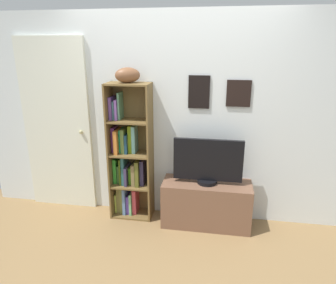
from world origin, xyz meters
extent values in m
cube|color=olive|center=(0.00, 0.00, -0.02)|extent=(5.20, 5.20, 0.04)
cube|color=silver|center=(0.00, 1.13, 1.18)|extent=(4.80, 0.06, 2.36)
cube|color=black|center=(0.25, 1.09, 1.51)|extent=(0.23, 0.02, 0.36)
cube|color=tan|center=(0.25, 1.09, 1.51)|extent=(0.18, 0.01, 0.31)
cube|color=black|center=(0.68, 1.09, 1.50)|extent=(0.26, 0.02, 0.28)
cube|color=tan|center=(0.68, 1.09, 1.50)|extent=(0.21, 0.01, 0.23)
cube|color=brown|center=(-0.74, 0.96, 0.80)|extent=(0.02, 0.28, 1.61)
cube|color=brown|center=(-0.27, 0.96, 0.80)|extent=(0.02, 0.28, 1.61)
cube|color=brown|center=(-0.51, 1.10, 0.80)|extent=(0.49, 0.01, 1.61)
cube|color=brown|center=(-0.51, 0.96, 0.01)|extent=(0.45, 0.27, 0.02)
cube|color=brown|center=(-0.51, 0.96, 0.40)|extent=(0.45, 0.27, 0.02)
cube|color=brown|center=(-0.51, 0.96, 0.79)|extent=(0.45, 0.27, 0.02)
cube|color=brown|center=(-0.51, 0.96, 1.19)|extent=(0.45, 0.27, 0.02)
cube|color=brown|center=(-0.51, 0.96, 1.60)|extent=(0.45, 0.27, 0.02)
cube|color=#ACC647|center=(-0.71, 1.01, 0.14)|extent=(0.02, 0.16, 0.24)
cube|color=olive|center=(-0.68, 1.01, 0.18)|extent=(0.04, 0.17, 0.33)
cube|color=olive|center=(-0.64, 1.00, 0.18)|extent=(0.04, 0.18, 0.33)
cube|color=#597BA9|center=(-0.60, 0.99, 0.19)|extent=(0.03, 0.21, 0.33)
cube|color=#6444AB|center=(-0.56, 1.00, 0.14)|extent=(0.04, 0.18, 0.23)
cube|color=#6FB274|center=(-0.52, 0.99, 0.15)|extent=(0.03, 0.20, 0.27)
cube|color=#CB4452|center=(-0.48, 1.00, 0.18)|extent=(0.04, 0.17, 0.31)
cube|color=green|center=(-0.70, 1.01, 0.56)|extent=(0.04, 0.17, 0.30)
cube|color=#355B28|center=(-0.66, 1.01, 0.52)|extent=(0.03, 0.17, 0.23)
cube|color=#3C520F|center=(-0.63, 0.99, 0.57)|extent=(0.02, 0.20, 0.32)
cube|color=#295B5C|center=(-0.59, 0.99, 0.58)|extent=(0.04, 0.20, 0.34)
cube|color=#373050|center=(-0.56, 0.98, 0.52)|extent=(0.03, 0.23, 0.23)
cube|color=#539E1D|center=(-0.52, 1.01, 0.52)|extent=(0.04, 0.16, 0.21)
cube|color=brown|center=(-0.47, 0.98, 0.54)|extent=(0.04, 0.21, 0.26)
cube|color=#54571F|center=(-0.42, 0.98, 0.57)|extent=(0.04, 0.22, 0.31)
cube|color=#342D51|center=(-0.37, 1.00, 0.57)|extent=(0.04, 0.18, 0.31)
cube|color=#692C73|center=(-0.70, 1.01, 0.95)|extent=(0.04, 0.16, 0.29)
cube|color=#C8742F|center=(-0.66, 0.97, 0.94)|extent=(0.04, 0.23, 0.27)
cube|color=#189A60|center=(-0.62, 1.01, 0.94)|extent=(0.02, 0.16, 0.27)
cube|color=#597333|center=(-0.59, 1.00, 0.95)|extent=(0.04, 0.19, 0.28)
cube|color=navy|center=(-0.55, 0.99, 0.91)|extent=(0.03, 0.19, 0.22)
cube|color=olive|center=(-0.51, 1.01, 0.96)|extent=(0.04, 0.15, 0.32)
cube|color=#72B4B0|center=(-0.47, 1.01, 0.96)|extent=(0.04, 0.16, 0.32)
cube|color=#6B448A|center=(-0.71, 0.99, 1.32)|extent=(0.03, 0.19, 0.25)
cube|color=#3E686C|center=(-0.68, 1.00, 1.30)|extent=(0.02, 0.17, 0.21)
cube|color=#9862C7|center=(-0.65, 1.00, 1.31)|extent=(0.02, 0.19, 0.23)
cube|color=#5A9771|center=(-0.62, 1.01, 1.35)|extent=(0.02, 0.16, 0.30)
ellipsoid|color=brown|center=(-0.51, 0.96, 1.69)|extent=(0.31, 0.26, 0.16)
cube|color=brown|center=(0.39, 0.90, 0.26)|extent=(0.99, 0.39, 0.52)
cube|color=#503728|center=(0.39, 0.72, 0.26)|extent=(0.90, 0.01, 0.33)
cylinder|color=black|center=(0.39, 0.90, 0.54)|extent=(0.22, 0.22, 0.04)
cube|color=black|center=(0.39, 0.90, 0.80)|extent=(0.76, 0.04, 0.47)
cube|color=#3E6796|center=(0.39, 0.89, 0.80)|extent=(0.72, 0.01, 0.43)
cube|color=silver|center=(-1.46, 1.08, 1.05)|extent=(0.85, 0.04, 2.10)
cube|color=#BABBA9|center=(-1.46, 1.06, 1.47)|extent=(0.54, 0.01, 0.76)
cube|color=#BABBA9|center=(-1.46, 1.06, 0.59)|extent=(0.54, 0.01, 0.76)
sphere|color=tan|center=(-1.13, 1.03, 1.01)|extent=(0.04, 0.04, 0.04)
camera|label=1|loc=(0.47, -2.25, 2.00)|focal=32.69mm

